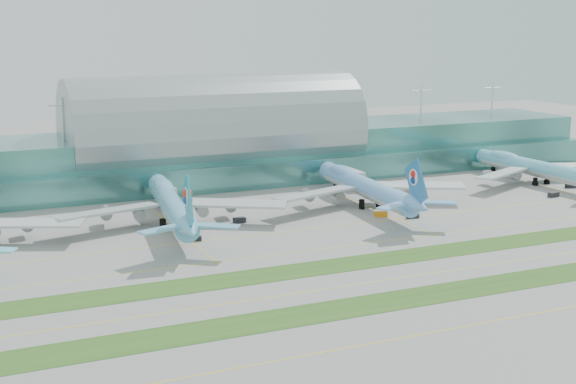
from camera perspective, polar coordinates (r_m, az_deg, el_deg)
name	(u,v)px	position (r m, az deg, el deg)	size (l,w,h in m)	color
ground	(371,263)	(218.01, 5.90, -5.07)	(700.00, 700.00, 0.00)	gray
terminal	(215,145)	(330.08, -5.21, 3.33)	(340.00, 69.10, 36.00)	#3D7A75
grass_strip_near	(429,295)	(195.46, 10.00, -7.22)	(420.00, 12.00, 0.08)	#2D591E
grass_strip_far	(367,261)	(219.65, 5.64, -4.92)	(420.00, 12.00, 0.08)	#2D591E
taxiline_a	(481,323)	(180.32, 13.58, -9.07)	(420.00, 0.35, 0.01)	yellow
taxiline_b	(398,278)	(206.57, 7.84, -6.10)	(420.00, 0.35, 0.01)	yellow
taxiline_c	(340,247)	(233.11, 3.70, -3.90)	(420.00, 0.35, 0.01)	yellow
taxiline_d	(307,229)	(252.10, 1.39, -2.65)	(420.00, 0.35, 0.01)	yellow
airliner_b	(171,203)	(258.18, -8.33, -0.78)	(73.77, 84.43, 23.27)	#63B7DB
airliner_c	(365,186)	(284.44, 5.48, 0.45)	(73.15, 83.23, 22.90)	#6EAFF3
airliner_d	(534,167)	(337.87, 17.08, 1.74)	(68.60, 77.92, 21.45)	#68C8E6
gse_c	(196,239)	(240.07, -6.57, -3.31)	(3.42, 1.59, 1.42)	black
gse_d	(239,220)	(260.26, -3.47, -2.02)	(3.91, 2.16, 1.62)	black
gse_e	(381,214)	(269.66, 6.62, -1.58)	(4.26, 1.95, 1.59)	orange
gse_f	(413,216)	(269.05, 8.86, -1.69)	(4.16, 1.77, 1.43)	black
gse_g	(553,194)	(313.87, 18.36, -0.17)	(4.31, 2.08, 1.77)	black
gse_h	(571,186)	(333.12, 19.47, 0.42)	(4.26, 1.83, 1.63)	black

